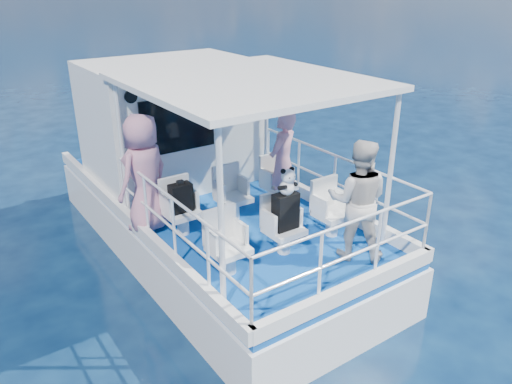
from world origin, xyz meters
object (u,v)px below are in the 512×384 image
at_px(panda, 287,181).
at_px(backpack_center, 285,211).
at_px(passenger_port_fwd, 145,174).
at_px(passenger_stbd_aft, 358,200).

bearing_deg(panda, backpack_center, 91.46).
bearing_deg(passenger_port_fwd, backpack_center, 103.60).
bearing_deg(passenger_port_fwd, panda, 103.30).
xyz_separation_m(passenger_port_fwd, panda, (1.26, -1.77, 0.19)).
relative_size(passenger_port_fwd, passenger_stbd_aft, 1.07).
xyz_separation_m(passenger_stbd_aft, panda, (-0.74, 0.58, 0.25)).
bearing_deg(backpack_center, panda, -88.54).
bearing_deg(backpack_center, passenger_stbd_aft, -39.24).
height_order(passenger_port_fwd, panda, passenger_port_fwd).
bearing_deg(passenger_port_fwd, passenger_stbd_aft, 108.23).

